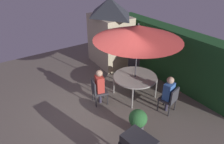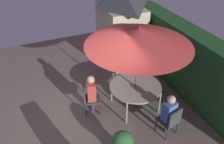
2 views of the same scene
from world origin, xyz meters
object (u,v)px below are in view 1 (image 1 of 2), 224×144
patio_umbrella (138,33)px  chair_near_shed (97,90)px  chair_far_side (170,98)px  chair_toward_hedge (134,67)px  person_in_blue (169,90)px  person_in_red (100,83)px  garden_shed (110,32)px  potted_plant_by_shed (138,121)px  patio_table (135,78)px

patio_umbrella → chair_near_shed: size_ratio=3.15×
chair_far_side → chair_toward_hedge: 2.32m
chair_far_side → person_in_blue: bearing=-166.2°
chair_toward_hedge → person_in_red: 2.10m
garden_shed → potted_plant_by_shed: size_ratio=3.81×
chair_toward_hedge → potted_plant_by_shed: (2.42, -1.84, -0.08)m
person_in_blue → chair_near_shed: bearing=-134.3°
chair_near_shed → chair_far_side: bearing=44.6°
chair_near_shed → person_in_blue: size_ratio=0.71×
person_in_red → garden_shed: bearing=139.9°
patio_table → potted_plant_by_shed: patio_table is taller
patio_table → chair_far_side: chair_far_side is taller
chair_toward_hedge → patio_table: bearing=-37.9°
chair_far_side → person_in_red: size_ratio=0.71×
potted_plant_by_shed → person_in_blue: person_in_blue is taller
person_in_blue → chair_toward_hedge: bearing=169.0°
chair_toward_hedge → potted_plant_by_shed: 3.04m
chair_near_shed → potted_plant_by_shed: bearing=7.0°
garden_shed → chair_toward_hedge: (1.78, -0.05, -0.99)m
chair_near_shed → chair_far_side: same height
patio_umbrella → person_in_red: bearing=-104.5°
potted_plant_by_shed → person_in_blue: bearing=98.7°
patio_table → chair_far_side: bearing=13.8°
person_in_red → potted_plant_by_shed: bearing=4.4°
potted_plant_by_shed → person_in_red: (-1.79, -0.14, 0.35)m
patio_umbrella → chair_far_side: (1.34, 0.33, -1.84)m
patio_umbrella → potted_plant_by_shed: 2.66m
chair_far_side → potted_plant_by_shed: size_ratio=1.16×
patio_umbrella → patio_table: bearing=86.4°
chair_near_shed → chair_toward_hedge: size_ratio=1.00×
patio_umbrella → chair_toward_hedge: 2.19m
chair_far_side → person_in_blue: person_in_blue is taller
potted_plant_by_shed → person_in_red: bearing=-175.6°
potted_plant_by_shed → person_in_blue: (-0.22, 1.41, 0.35)m
person_in_red → chair_near_shed: bearing=-104.5°
garden_shed → patio_umbrella: 2.96m
chair_far_side → person_in_red: person_in_red is taller
garden_shed → person_in_blue: 4.08m
chair_near_shed → person_in_blue: 2.30m
person_in_blue → person_in_red: bearing=-135.4°
garden_shed → patio_table: size_ratio=1.95×
garden_shed → potted_plant_by_shed: bearing=-24.3°
person_in_red → person_in_blue: size_ratio=1.00×
patio_table → chair_far_side: size_ratio=1.69×
chair_near_shed → person_in_blue: (1.60, 1.63, 0.26)m
patio_table → person_in_blue: size_ratio=1.20×
patio_table → patio_umbrella: size_ratio=0.54×
potted_plant_by_shed → chair_far_side: bearing=95.3°
potted_plant_by_shed → patio_table: bearing=143.1°
garden_shed → patio_umbrella: bearing=-16.1°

